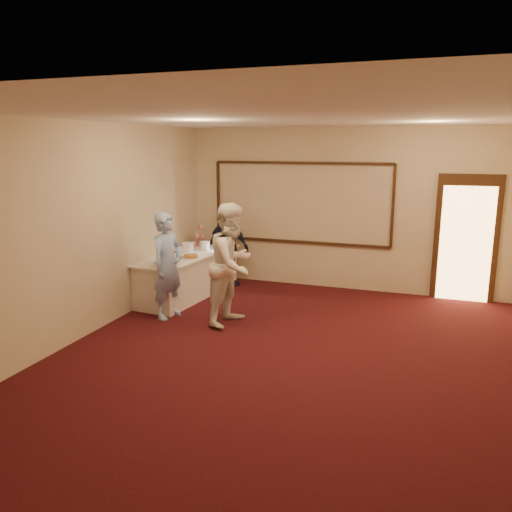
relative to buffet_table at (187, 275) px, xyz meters
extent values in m
plane|color=black|center=(2.54, -2.09, -0.39)|extent=(7.00, 7.00, 0.00)
cube|color=beige|center=(2.54, 1.41, 1.11)|extent=(6.00, 0.04, 3.00)
cube|color=beige|center=(2.54, -5.59, 1.11)|extent=(6.00, 0.04, 3.00)
cube|color=beige|center=(-0.46, -2.09, 1.11)|extent=(0.04, 7.00, 3.00)
cube|color=white|center=(2.54, -2.09, 2.61)|extent=(6.00, 7.00, 0.04)
cube|color=black|center=(1.74, 1.38, 0.46)|extent=(3.40, 0.04, 0.05)
cube|color=black|center=(1.74, 1.38, 1.96)|extent=(3.40, 0.04, 0.05)
cube|color=black|center=(0.04, 1.38, 1.21)|extent=(0.05, 0.04, 1.50)
cube|color=black|center=(3.44, 1.38, 1.21)|extent=(0.05, 0.04, 1.50)
cube|color=black|center=(4.69, 1.37, 0.71)|extent=(1.05, 0.06, 2.20)
cube|color=#FFBF66|center=(4.69, 1.34, 0.61)|extent=(0.85, 0.02, 2.00)
cube|color=white|center=(0.00, 0.00, -0.02)|extent=(1.06, 2.35, 0.74)
cube|color=white|center=(0.00, 0.00, 0.37)|extent=(1.18, 2.48, 0.03)
cube|color=silver|center=(0.09, -0.75, 0.40)|extent=(0.43, 0.51, 0.04)
ellipsoid|color=silver|center=(0.09, -0.75, 0.49)|extent=(0.31, 0.31, 0.14)
cube|color=silver|center=(0.19, -0.61, 0.43)|extent=(0.20, 0.29, 0.01)
cylinder|color=#D3577B|center=(-0.12, 0.78, 0.60)|extent=(0.02, 0.02, 0.43)
cylinder|color=#D3577B|center=(-0.12, 0.78, 0.39)|extent=(0.32, 0.32, 0.01)
cylinder|color=#D3577B|center=(-0.12, 0.78, 0.56)|extent=(0.24, 0.24, 0.01)
cylinder|color=#D3577B|center=(-0.12, 0.78, 0.73)|extent=(0.17, 0.17, 0.01)
cylinder|color=white|center=(-0.04, 0.14, 0.47)|extent=(0.20, 0.20, 0.17)
cylinder|color=white|center=(-0.04, 0.14, 0.55)|extent=(0.21, 0.21, 0.01)
cylinder|color=white|center=(0.17, 0.45, 0.45)|extent=(0.17, 0.17, 0.14)
cylinder|color=white|center=(0.17, 0.45, 0.53)|extent=(0.18, 0.18, 0.01)
cylinder|color=white|center=(0.23, -0.29, 0.39)|extent=(0.28, 0.28, 0.01)
cylinder|color=olive|center=(0.23, -0.29, 0.42)|extent=(0.24, 0.24, 0.05)
imported|color=#92B3E9|center=(0.27, -1.15, 0.45)|extent=(0.52, 0.68, 1.67)
imported|color=white|center=(1.32, -1.06, 0.53)|extent=(0.85, 1.01, 1.84)
imported|color=black|center=(0.48, 0.81, 0.39)|extent=(0.97, 0.59, 1.55)
cube|color=white|center=(0.55, 0.52, 0.76)|extent=(0.08, 0.05, 0.05)
camera|label=1|loc=(4.07, -7.82, 2.27)|focal=35.00mm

